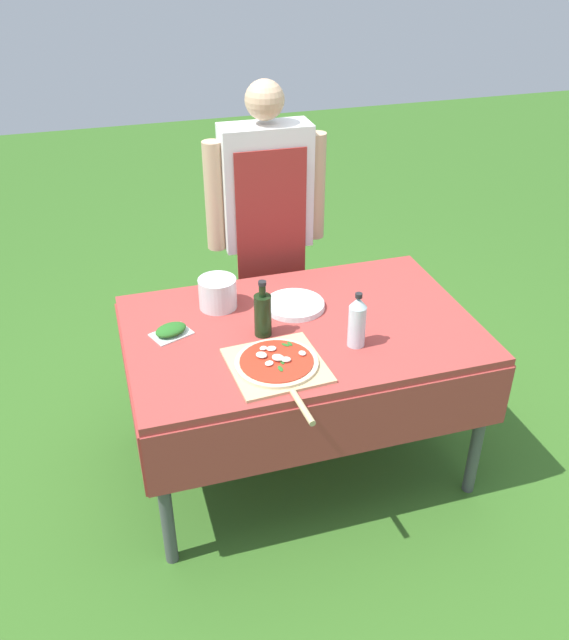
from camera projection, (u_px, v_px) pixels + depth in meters
ground_plane at (299, 457)px, 3.24m from camera, size 12.00×12.00×0.00m
prep_table at (301, 342)px, 2.90m from camera, size 1.48×0.97×0.75m
person_cook at (266, 216)px, 3.35m from camera, size 0.60×0.20×1.60m
pizza_on_peel at (277, 365)px, 2.59m from camera, size 0.38×0.55×0.06m
oil_bottle at (263, 314)px, 2.74m from camera, size 0.07×0.07×0.25m
water_bottle at (357, 321)px, 2.67m from camera, size 0.07×0.07×0.24m
herb_container at (171, 330)px, 2.78m from camera, size 0.19×0.16×0.04m
mixing_tub at (218, 293)px, 2.95m from camera, size 0.17×0.17×0.14m
plate_stack at (294, 305)px, 2.97m from camera, size 0.27×0.27×0.02m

